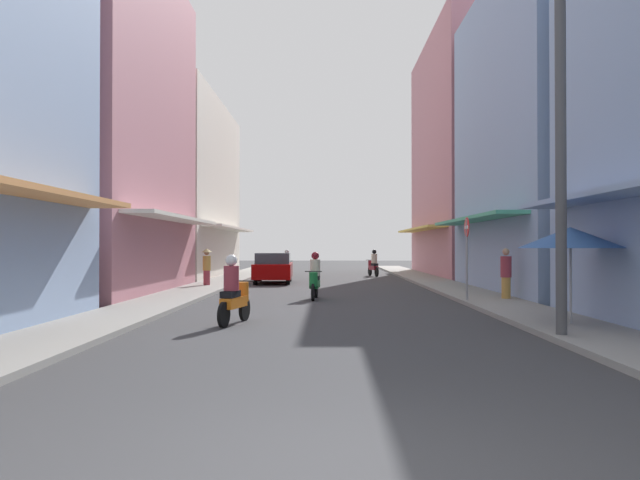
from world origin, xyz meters
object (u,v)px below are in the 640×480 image
at_px(motorbike_white, 287,265).
at_px(street_sign_no_entry, 467,248).
at_px(utility_pole, 561,131).
at_px(parked_car, 273,268).
at_px(pedestrian_crossing, 506,275).
at_px(pedestrian_foreground, 207,266).
at_px(motorbike_green, 315,278).
at_px(motorbike_orange, 234,293).
at_px(motorbike_maroon, 373,264).
at_px(vendor_umbrella, 570,238).

relative_size(motorbike_white, street_sign_no_entry, 0.68).
bearing_deg(utility_pole, parked_car, 111.59).
bearing_deg(pedestrian_crossing, pedestrian_foreground, 148.81).
bearing_deg(motorbike_green, parked_car, 103.87).
relative_size(motorbike_orange, utility_pole, 0.23).
distance_m(motorbike_white, pedestrian_foreground, 9.02).
distance_m(motorbike_maroon, vendor_umbrella, 22.74).
xyz_separation_m(motorbike_orange, motorbike_maroon, (4.83, 21.92, 0.00)).
bearing_deg(pedestrian_crossing, motorbike_orange, -144.80).
xyz_separation_m(motorbike_orange, street_sign_no_entry, (6.37, 4.82, 1.01)).
distance_m(parked_car, pedestrian_crossing, 12.82).
xyz_separation_m(vendor_umbrella, street_sign_no_entry, (-0.95, 5.47, -0.23)).
distance_m(vendor_umbrella, utility_pole, 2.71).
relative_size(motorbike_green, vendor_umbrella, 0.83).
bearing_deg(pedestrian_foreground, motorbike_white, 71.49).
bearing_deg(parked_car, motorbike_maroon, 51.28).
distance_m(motorbike_orange, pedestrian_foreground, 12.38).
xyz_separation_m(motorbike_orange, motorbike_white, (-0.18, 20.55, 0.00)).
height_order(motorbike_green, vendor_umbrella, vendor_umbrella).
bearing_deg(vendor_umbrella, pedestrian_crossing, 85.92).
xyz_separation_m(utility_pole, street_sign_no_entry, (-0.10, 7.13, -2.19)).
bearing_deg(motorbike_orange, motorbike_maroon, 77.58).
bearing_deg(parked_car, motorbike_green, -76.13).
height_order(motorbike_maroon, utility_pole, utility_pole).
bearing_deg(motorbike_orange, motorbike_white, 90.50).
height_order(motorbike_green, pedestrian_foreground, pedestrian_foreground).
distance_m(motorbike_orange, pedestrian_crossing, 9.49).
bearing_deg(motorbike_white, street_sign_no_entry, -67.39).
xyz_separation_m(motorbike_maroon, pedestrian_foreground, (-7.87, -9.92, 0.24)).
relative_size(motorbike_green, street_sign_no_entry, 0.68).
bearing_deg(utility_pole, motorbike_orange, 160.34).
bearing_deg(vendor_umbrella, motorbike_white, 109.48).
relative_size(motorbike_white, pedestrian_crossing, 1.06).
bearing_deg(pedestrian_foreground, motorbike_orange, -75.78).
relative_size(pedestrian_foreground, street_sign_no_entry, 0.63).
distance_m(motorbike_maroon, pedestrian_crossing, 16.71).
height_order(motorbike_green, pedestrian_crossing, pedestrian_crossing).
distance_m(motorbike_orange, motorbike_maroon, 22.45).
bearing_deg(utility_pole, pedestrian_crossing, 80.64).
bearing_deg(motorbike_maroon, parked_car, -128.72).
height_order(motorbike_white, pedestrian_foreground, pedestrian_foreground).
distance_m(motorbike_maroon, parked_car, 8.51).
bearing_deg(utility_pole, motorbike_maroon, 93.87).
height_order(motorbike_maroon, parked_car, motorbike_maroon).
bearing_deg(pedestrian_foreground, utility_pole, -56.39).
bearing_deg(pedestrian_foreground, motorbike_maroon, 51.56).
bearing_deg(parked_car, motorbike_white, 86.61).
bearing_deg(motorbike_orange, motorbike_green, 75.31).
xyz_separation_m(motorbike_white, pedestrian_crossing, (7.93, -15.08, 0.15)).
bearing_deg(pedestrian_foreground, street_sign_no_entry, -37.35).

